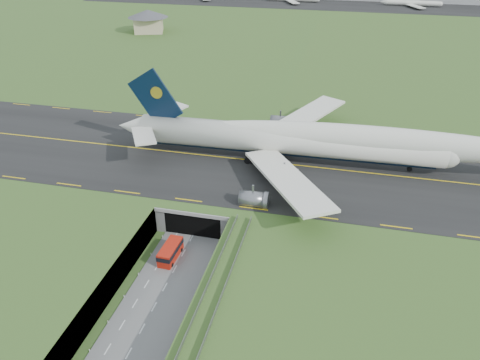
# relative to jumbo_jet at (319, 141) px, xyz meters

# --- Properties ---
(ground) EXTENTS (900.00, 900.00, 0.00)m
(ground) POSITION_rel_jumbo_jet_xyz_m (-22.67, -35.46, -11.85)
(ground) COLOR #466327
(ground) RESTS_ON ground
(airfield_deck) EXTENTS (800.00, 800.00, 6.00)m
(airfield_deck) POSITION_rel_jumbo_jet_xyz_m (-22.67, -35.46, -8.85)
(airfield_deck) COLOR gray
(airfield_deck) RESTS_ON ground
(trench_road) EXTENTS (12.00, 75.00, 0.20)m
(trench_road) POSITION_rel_jumbo_jet_xyz_m (-22.67, -42.96, -11.75)
(trench_road) COLOR slate
(trench_road) RESTS_ON ground
(taxiway) EXTENTS (800.00, 44.00, 0.18)m
(taxiway) POSITION_rel_jumbo_jet_xyz_m (-22.67, -2.46, -5.76)
(taxiway) COLOR black
(taxiway) RESTS_ON airfield_deck
(tunnel_portal) EXTENTS (17.00, 22.30, 6.00)m
(tunnel_portal) POSITION_rel_jumbo_jet_xyz_m (-22.67, -18.75, -8.51)
(tunnel_portal) COLOR gray
(tunnel_portal) RESTS_ON ground
(guideway) EXTENTS (3.00, 53.00, 7.05)m
(guideway) POSITION_rel_jumbo_jet_xyz_m (-11.67, -54.57, -6.53)
(guideway) COLOR #A8A8A3
(guideway) RESTS_ON ground
(jumbo_jet) EXTENTS (104.63, 65.45, 21.66)m
(jumbo_jet) POSITION_rel_jumbo_jet_xyz_m (0.00, 0.00, 0.00)
(jumbo_jet) COLOR white
(jumbo_jet) RESTS_ON ground
(shuttle_tram) EXTENTS (2.98, 7.27, 2.94)m
(shuttle_tram) POSITION_rel_jumbo_jet_xyz_m (-24.58, -35.36, -10.23)
(shuttle_tram) COLOR #B81B0C
(shuttle_tram) RESTS_ON ground
(service_building) EXTENTS (25.70, 25.70, 11.00)m
(service_building) POSITION_rel_jumbo_jet_xyz_m (-97.26, 127.00, 0.67)
(service_building) COLOR #C9B791
(service_building) RESTS_ON ground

